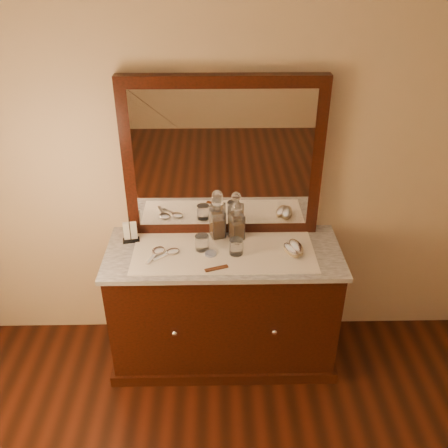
% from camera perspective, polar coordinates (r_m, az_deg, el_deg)
% --- Properties ---
extents(dresser_cabinet, '(1.40, 0.55, 0.82)m').
position_cam_1_polar(dresser_cabinet, '(3.21, -0.03, -9.73)').
color(dresser_cabinet, black).
rests_on(dresser_cabinet, floor).
extents(dresser_plinth, '(1.46, 0.59, 0.08)m').
position_cam_1_polar(dresser_plinth, '(3.46, -0.03, -14.40)').
color(dresser_plinth, black).
rests_on(dresser_plinth, floor).
extents(knob_left, '(0.04, 0.04, 0.04)m').
position_cam_1_polar(knob_left, '(2.98, -5.85, -12.70)').
color(knob_left, silver).
rests_on(knob_left, dresser_cabinet).
extents(knob_right, '(0.04, 0.04, 0.04)m').
position_cam_1_polar(knob_right, '(2.99, 5.97, -12.55)').
color(knob_right, silver).
rests_on(knob_right, dresser_cabinet).
extents(marble_top, '(1.44, 0.59, 0.03)m').
position_cam_1_polar(marble_top, '(2.95, -0.04, -3.44)').
color(marble_top, silver).
rests_on(marble_top, dresser_cabinet).
extents(mirror_frame, '(1.20, 0.08, 1.00)m').
position_cam_1_polar(mirror_frame, '(2.92, -0.13, 7.69)').
color(mirror_frame, black).
rests_on(mirror_frame, marble_top).
extents(mirror_glass, '(1.06, 0.01, 0.86)m').
position_cam_1_polar(mirror_glass, '(2.89, -0.12, 7.43)').
color(mirror_glass, white).
rests_on(mirror_glass, marble_top).
extents(lace_runner, '(1.10, 0.45, 0.00)m').
position_cam_1_polar(lace_runner, '(2.93, -0.03, -3.38)').
color(lace_runner, white).
rests_on(lace_runner, marble_top).
extents(pin_dish, '(0.08, 0.08, 0.01)m').
position_cam_1_polar(pin_dish, '(2.90, -1.58, -3.51)').
color(pin_dish, silver).
rests_on(pin_dish, lace_runner).
extents(comb, '(0.14, 0.07, 0.01)m').
position_cam_1_polar(comb, '(2.78, -0.89, -5.25)').
color(comb, maroon).
rests_on(comb, lace_runner).
extents(napkin_rack, '(0.11, 0.08, 0.16)m').
position_cam_1_polar(napkin_rack, '(3.06, -11.00, -0.94)').
color(napkin_rack, black).
rests_on(napkin_rack, marble_top).
extents(decanter_left, '(0.11, 0.11, 0.28)m').
position_cam_1_polar(decanter_left, '(3.02, -0.78, 0.33)').
color(decanter_left, '#9C5B16').
rests_on(decanter_left, lace_runner).
extents(decanter_right, '(0.10, 0.10, 0.26)m').
position_cam_1_polar(decanter_right, '(3.01, 1.53, -0.08)').
color(decanter_right, '#9C5B16').
rests_on(decanter_right, lace_runner).
extents(brush_near, '(0.12, 0.16, 0.04)m').
position_cam_1_polar(brush_near, '(2.93, 7.96, -3.08)').
color(brush_near, tan).
rests_on(brush_near, lace_runner).
extents(brush_far, '(0.10, 0.18, 0.05)m').
position_cam_1_polar(brush_far, '(2.96, 8.51, -2.76)').
color(brush_far, tan).
rests_on(brush_far, lace_runner).
extents(hand_mirror_outer, '(0.11, 0.20, 0.02)m').
position_cam_1_polar(hand_mirror_outer, '(2.94, -7.91, -3.29)').
color(hand_mirror_outer, silver).
rests_on(hand_mirror_outer, lace_runner).
extents(hand_mirror_inner, '(0.17, 0.15, 0.02)m').
position_cam_1_polar(hand_mirror_inner, '(2.93, -6.36, -3.37)').
color(hand_mirror_inner, silver).
rests_on(hand_mirror_inner, lace_runner).
extents(tumblers, '(0.29, 0.13, 0.10)m').
position_cam_1_polar(tumblers, '(2.91, -0.60, -2.45)').
color(tumblers, white).
rests_on(tumblers, lace_runner).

